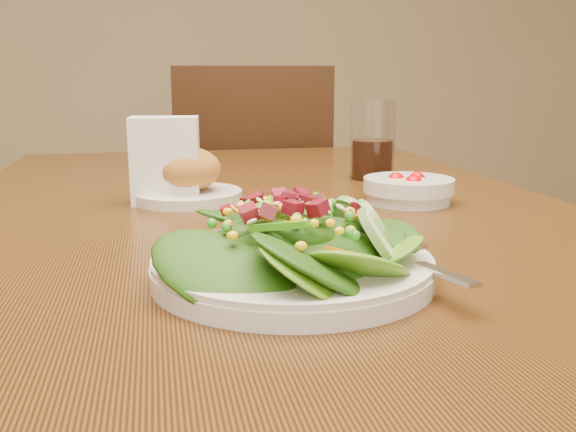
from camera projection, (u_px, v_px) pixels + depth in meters
name	position (u px, v px, depth m)	size (l,w,h in m)	color
dining_table	(264.00, 272.00, 0.95)	(0.90, 1.40, 0.75)	#4D3012
chair_far	(253.00, 224.00, 1.88)	(0.48, 0.49, 0.96)	black
salad_plate	(302.00, 250.00, 0.60)	(0.27, 0.26, 0.08)	silver
bread_plate	(187.00, 179.00, 0.96)	(0.16, 0.16, 0.08)	silver
tomato_bowl	(408.00, 189.00, 0.95)	(0.13, 0.13, 0.04)	silver
drinking_glass	(372.00, 146.00, 1.16)	(0.08, 0.08, 0.14)	silver
napkin_holder	(165.00, 158.00, 0.94)	(0.10, 0.06, 0.13)	white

